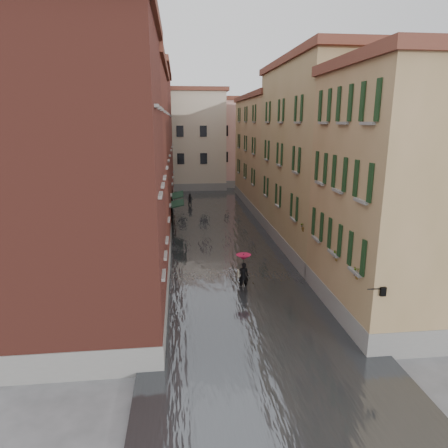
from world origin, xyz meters
TOP-DOWN VIEW (x-y plane):
  - ground at (0.00, 0.00)m, footprint 120.00×120.00m
  - floodwater at (0.00, 13.00)m, footprint 10.00×60.00m
  - building_left_near at (-7.00, -2.00)m, footprint 6.00×8.00m
  - building_left_mid at (-7.00, 9.00)m, footprint 6.00×14.00m
  - building_left_far at (-7.00, 24.00)m, footprint 6.00×16.00m
  - building_right_near at (7.00, -2.00)m, footprint 6.00×8.00m
  - building_right_mid at (7.00, 9.00)m, footprint 6.00×14.00m
  - building_right_far at (7.00, 24.00)m, footprint 6.00×16.00m
  - building_end_cream at (-3.00, 38.00)m, footprint 12.00×9.00m
  - building_end_pink at (6.00, 40.00)m, footprint 10.00×9.00m
  - awning_near at (-3.49, 13.89)m, footprint 1.09×2.84m
  - awning_far at (-3.48, 17.85)m, footprint 1.09×3.25m
  - wall_lantern at (4.33, -6.00)m, footprint 0.71×0.22m
  - window_planters at (4.12, -1.31)m, footprint 0.59×8.25m
  - pedestrian_main at (0.21, 1.51)m, footprint 0.87×0.87m
  - pedestrian_far at (-2.12, 24.46)m, footprint 0.86×0.77m

SIDE VIEW (x-z plane):
  - ground at x=0.00m, z-range 0.00..0.00m
  - floodwater at x=0.00m, z-range 0.00..0.20m
  - pedestrian_far at x=-2.12m, z-range 0.00..1.48m
  - pedestrian_main at x=0.21m, z-range 0.19..2.25m
  - awning_near at x=-3.49m, z-range 1.06..3.86m
  - awning_far at x=-3.48m, z-range 1.07..3.87m
  - wall_lantern at x=4.33m, z-range 2.83..3.18m
  - window_planters at x=4.12m, z-range 3.09..3.93m
  - building_right_near at x=7.00m, z-range 0.00..11.50m
  - building_right_far at x=7.00m, z-range 0.00..11.50m
  - building_end_pink at x=6.00m, z-range 0.00..12.00m
  - building_left_mid at x=-7.00m, z-range 0.00..12.50m
  - building_left_near at x=-7.00m, z-range 0.00..13.00m
  - building_right_mid at x=7.00m, z-range 0.00..13.00m
  - building_end_cream at x=-3.00m, z-range 0.00..13.00m
  - building_left_far at x=-7.00m, z-range 0.00..14.00m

